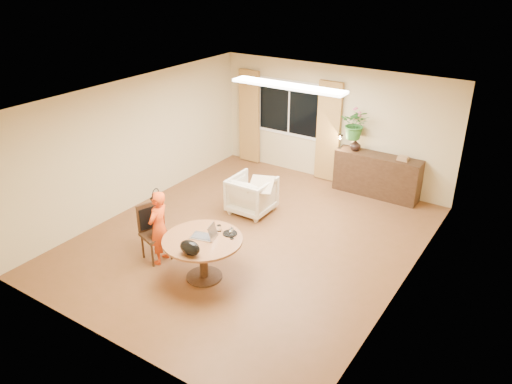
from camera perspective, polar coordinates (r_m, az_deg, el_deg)
floor at (r=9.13m, az=-0.55°, el=-5.37°), size 6.50×6.50×0.00m
ceiling at (r=8.11m, az=-0.63°, el=10.62°), size 6.50×6.50×0.00m
wall_back at (r=11.21m, az=8.76°, el=7.63°), size 5.50×0.00×5.50m
wall_left at (r=10.22m, az=-13.58°, el=5.43°), size 0.00×6.50×6.50m
wall_right at (r=7.51m, az=17.16°, el=-2.49°), size 0.00×6.50×6.50m
window at (r=11.61m, az=3.81°, el=9.52°), size 1.70×0.03×1.30m
curtain_left at (r=12.18m, az=-0.75°, el=8.59°), size 0.55×0.08×2.25m
curtain_right at (r=11.20m, az=8.27°, el=6.80°), size 0.55×0.08×2.25m
ceiling_panel at (r=9.11m, az=3.67°, el=12.00°), size 2.20×0.35×0.05m
dining_table at (r=7.85m, az=-6.09°, el=-6.30°), size 1.25×1.25×0.71m
dining_chair at (r=8.49m, az=-11.42°, el=-4.67°), size 0.58×0.55×0.97m
child at (r=8.33m, az=-11.05°, el=-4.01°), size 0.51×0.38×1.28m
laptop at (r=7.76m, az=-6.15°, el=-4.34°), size 0.43×0.34×0.25m
tumbler at (r=7.93m, az=-4.24°, el=-4.15°), size 0.07×0.07×0.10m
wine_glass at (r=7.69m, az=-2.79°, el=-4.75°), size 0.07×0.07×0.19m
pot_lid at (r=7.86m, az=-2.99°, el=-4.69°), size 0.24×0.24×0.04m
handbag at (r=7.35m, az=-7.56°, el=-6.34°), size 0.38×0.28×0.23m
armchair at (r=9.90m, az=-0.47°, el=-0.30°), size 0.81×0.83×0.75m
throw at (r=9.55m, az=0.63°, el=1.28°), size 0.62×0.68×0.03m
sideboard at (r=10.89m, az=13.64°, el=1.87°), size 1.81×0.44×0.91m
vase at (r=10.85m, az=11.28°, el=5.31°), size 0.26×0.26×0.25m
bouquet at (r=10.71m, az=11.32°, el=7.63°), size 0.69×0.63×0.66m
book_stack at (r=10.56m, az=16.44°, el=3.73°), size 0.25×0.21×0.09m
desk_lamp at (r=10.91m, az=9.59°, el=5.74°), size 0.14×0.14×0.31m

